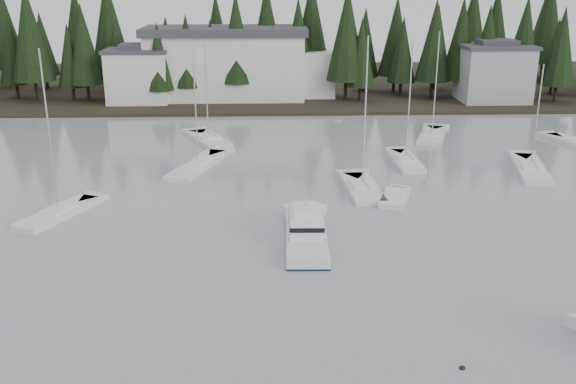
% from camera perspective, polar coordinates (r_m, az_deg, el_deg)
% --- Properties ---
extents(far_shore_land, '(240.00, 54.00, 1.00)m').
position_cam_1_polar(far_shore_land, '(117.73, -2.58, 9.48)').
color(far_shore_land, black).
rests_on(far_shore_land, ground).
extents(conifer_treeline, '(200.00, 22.00, 20.00)m').
position_cam_1_polar(conifer_treeline, '(106.89, -2.62, 8.52)').
color(conifer_treeline, black).
rests_on(conifer_treeline, ground).
extents(house_west, '(9.54, 7.42, 8.75)m').
position_cam_1_polar(house_west, '(101.04, -13.12, 10.14)').
color(house_west, silver).
rests_on(house_west, ground).
extents(house_east_a, '(10.60, 8.48, 9.25)m').
position_cam_1_polar(house_east_a, '(104.22, 17.84, 10.13)').
color(house_east_a, '#999EA0').
rests_on(house_east_a, ground).
extents(harbor_inn, '(29.50, 11.50, 10.90)m').
position_cam_1_polar(harbor_inn, '(102.46, -4.37, 11.31)').
color(harbor_inn, silver).
rests_on(harbor_inn, ground).
extents(cabin_cruiser_center, '(3.29, 9.82, 4.18)m').
position_cam_1_polar(cabin_cruiser_center, '(47.96, 1.61, -3.75)').
color(cabin_cruiser_center, silver).
rests_on(cabin_cruiser_center, ground).
extents(sailboat_0, '(3.31, 8.73, 14.59)m').
position_cam_1_polar(sailboat_0, '(59.69, 6.62, 0.18)').
color(sailboat_0, silver).
rests_on(sailboat_0, ground).
extents(sailboat_1, '(5.94, 11.20, 12.63)m').
position_cam_1_polar(sailboat_1, '(67.28, -7.97, 2.24)').
color(sailboat_1, silver).
rests_on(sailboat_1, ground).
extents(sailboat_2, '(4.90, 10.65, 11.33)m').
position_cam_1_polar(sailboat_2, '(69.91, 20.74, 1.81)').
color(sailboat_2, silver).
rests_on(sailboat_2, ground).
extents(sailboat_6, '(5.66, 8.49, 14.22)m').
position_cam_1_polar(sailboat_6, '(56.47, -19.67, -1.92)').
color(sailboat_6, silver).
rests_on(sailboat_6, ground).
extents(sailboat_7, '(2.64, 8.28, 13.41)m').
position_cam_1_polar(sailboat_7, '(69.13, 10.41, 2.59)').
color(sailboat_7, silver).
rests_on(sailboat_7, ground).
extents(sailboat_8, '(5.65, 9.50, 13.27)m').
position_cam_1_polar(sailboat_8, '(81.01, 12.67, 4.81)').
color(sailboat_8, silver).
rests_on(sailboat_8, ground).
extents(sailboat_9, '(6.26, 9.18, 12.19)m').
position_cam_1_polar(sailboat_9, '(77.86, -7.07, 4.56)').
color(sailboat_9, silver).
rests_on(sailboat_9, ground).
extents(runabout_1, '(3.74, 5.58, 1.42)m').
position_cam_1_polar(runabout_1, '(57.52, 9.48, -0.64)').
color(runabout_1, silver).
rests_on(runabout_1, ground).
extents(mooring_buoy_dark, '(0.33, 0.33, 0.33)m').
position_cam_1_polar(mooring_buoy_dark, '(34.95, 15.23, -14.91)').
color(mooring_buoy_dark, black).
rests_on(mooring_buoy_dark, ground).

